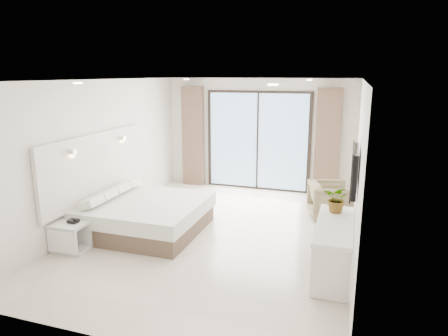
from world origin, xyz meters
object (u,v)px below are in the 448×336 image
at_px(bed, 145,215).
at_px(nightstand, 70,237).
at_px(console_desk, 334,237).
at_px(armchair, 330,199).

distance_m(bed, nightstand, 1.35).
relative_size(console_desk, armchair, 2.04).
bearing_deg(nightstand, bed, 56.27).
xyz_separation_m(nightstand, armchair, (3.87, 2.89, 0.15)).
height_order(nightstand, armchair, armchair).
distance_m(bed, console_desk, 3.40).
relative_size(nightstand, armchair, 0.68).
bearing_deg(nightstand, armchair, 35.41).
height_order(nightstand, console_desk, console_desk).
bearing_deg(armchair, nightstand, 111.04).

